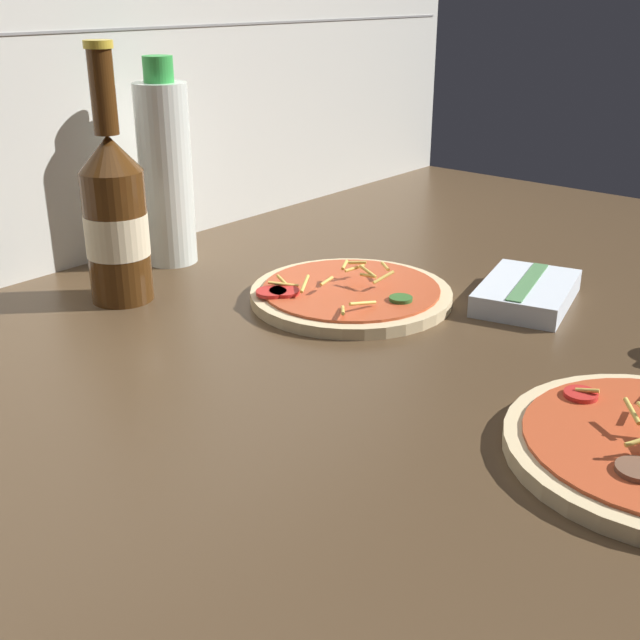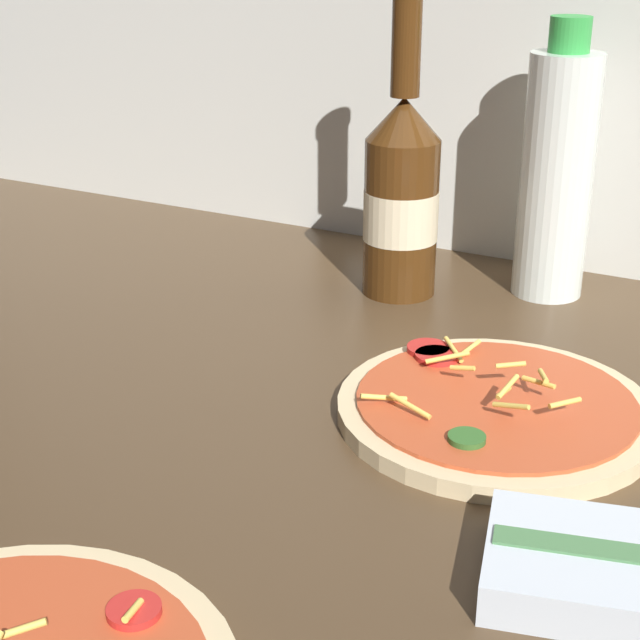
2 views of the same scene
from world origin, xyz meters
The scene contains 5 objects.
counter_slab centered at (0.00, 0.00, 1.25)cm, with size 160.00×90.00×2.50cm.
pizza_far centered at (12.70, 11.72, 3.27)cm, with size 22.30×22.30×4.03cm.
beer_bottle centered at (-3.26, 31.35, 12.04)cm, with size 6.83×6.83×27.35cm.
oil_bottle centered at (9.04, 37.63, 13.94)cm, with size 6.45×6.45×24.88cm.
dish_towel centered at (24.60, -3.54, 3.71)cm, with size 15.73×12.21×2.56cm.
Camera 2 is at (30.38, -47.97, 35.68)cm, focal length 55.00 mm.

